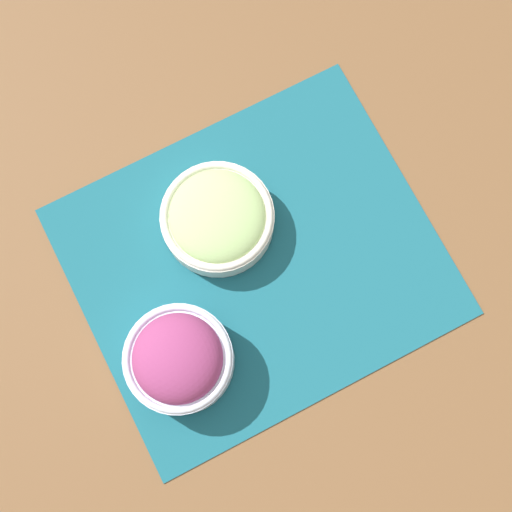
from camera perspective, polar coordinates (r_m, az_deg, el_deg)
The scene contains 4 objects.
ground_plane at distance 0.90m, azimuth 0.00°, elevation -0.43°, with size 3.00×3.00×0.00m, color brown.
placemat at distance 0.90m, azimuth 0.00°, elevation -0.41°, with size 0.44×0.38×0.00m.
cucumber_bowl at distance 0.88m, azimuth -3.10°, elevation 3.06°, with size 0.14×0.14×0.05m.
onion_bowl at distance 0.85m, azimuth -6.18°, elevation -8.21°, with size 0.13×0.13×0.09m.
Camera 1 is at (0.08, 0.16, 0.89)m, focal length 50.00 mm.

